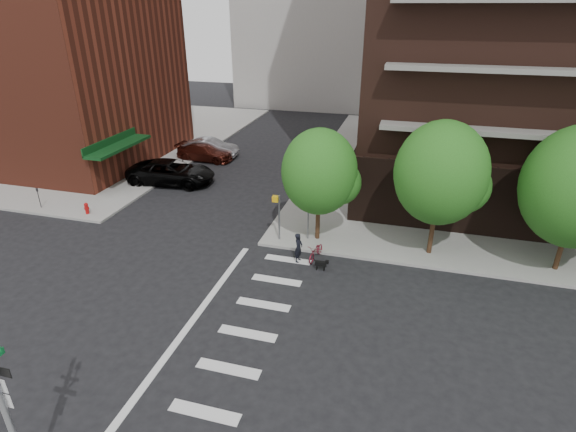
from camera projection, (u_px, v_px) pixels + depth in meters
ground at (180, 321)px, 18.71m from camera, size 120.00×120.00×0.00m
sidewalk_ne at (571, 177)px, 34.16m from camera, size 39.00×33.00×0.15m
sidewalk_nw at (72, 135)px, 45.13m from camera, size 31.00×33.00×0.15m
crosswalk at (229, 330)px, 18.17m from camera, size 3.85×13.00×0.01m
midrise_nw at (25, 30)px, 35.45m from camera, size 21.40×15.50×20.00m
tree_a at (319, 172)px, 23.42m from camera, size 4.00×4.00×5.90m
tree_b at (441, 173)px, 21.75m from camera, size 4.50×4.50×6.65m
traffic_signal at (7, 415)px, 11.14m from camera, size 0.90×0.75×6.00m
pedestrian_signal at (285, 211)px, 24.26m from camera, size 2.18×0.67×2.60m
fire_hydrant at (87, 208)px, 27.83m from camera, size 0.24×0.24×0.73m
parking_meter at (38, 196)px, 28.51m from camera, size 0.10×0.08×1.32m
parked_car_black at (171, 172)px, 32.82m from camera, size 3.51×6.53×1.74m
parked_car_maroon at (205, 152)px, 37.82m from camera, size 2.14×4.87×1.39m
parked_car_silver at (210, 148)px, 38.79m from camera, size 1.99×4.85×1.56m
scooter at (316, 251)px, 23.12m from camera, size 0.87×1.72×0.86m
dog_walker at (298, 248)px, 22.73m from camera, size 0.62×0.45×1.59m
dog at (322, 264)px, 22.15m from camera, size 0.68×0.20×0.58m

